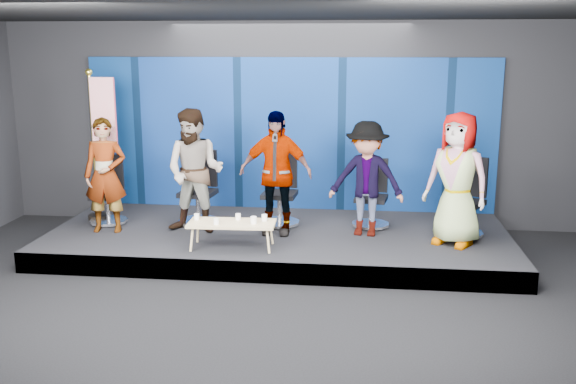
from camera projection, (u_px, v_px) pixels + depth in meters
name	position (u px, v px, depth m)	size (l,w,h in m)	color
ground	(252.00, 314.00, 7.55)	(10.00, 10.00, 0.00)	black
room_walls	(249.00, 108.00, 7.01)	(10.02, 8.02, 3.51)	black
riser	(279.00, 240.00, 9.94)	(7.00, 3.00, 0.30)	black
backdrop	(289.00, 134.00, 11.02)	(7.00, 0.08, 2.60)	navy
chair_a	(108.00, 201.00, 10.29)	(0.68, 0.68, 1.08)	silver
panelist_a	(105.00, 175.00, 9.70)	(0.64, 0.42, 1.75)	black
chair_b	(199.00, 200.00, 10.26)	(0.72, 0.72, 1.16)	silver
panelist_b	(195.00, 171.00, 9.64)	(0.92, 0.71, 1.89)	black
chair_c	(280.00, 201.00, 10.19)	(0.69, 0.69, 1.15)	silver
panelist_c	(276.00, 173.00, 9.58)	(1.09, 0.46, 1.87)	black
chair_d	(371.00, 204.00, 10.10)	(0.69, 0.69, 1.06)	silver
panelist_d	(366.00, 179.00, 9.51)	(1.11, 0.64, 1.72)	black
chair_e	(464.00, 210.00, 9.60)	(0.91, 0.91, 1.17)	silver
panelist_e	(457.00, 179.00, 9.05)	(0.93, 0.60, 1.90)	black
coffee_table	(232.00, 224.00, 8.99)	(1.23, 0.56, 0.37)	tan
mug_a	(197.00, 217.00, 9.10)	(0.07, 0.07, 0.09)	white
mug_b	(216.00, 221.00, 8.87)	(0.07, 0.07, 0.09)	white
mug_c	(238.00, 217.00, 9.10)	(0.07, 0.07, 0.09)	white
mug_d	(254.00, 220.00, 8.90)	(0.09, 0.09, 0.10)	white
mug_e	(264.00, 218.00, 9.04)	(0.08, 0.08, 0.09)	white
flag_stand	(101.00, 142.00, 10.15)	(0.56, 0.33, 2.44)	black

